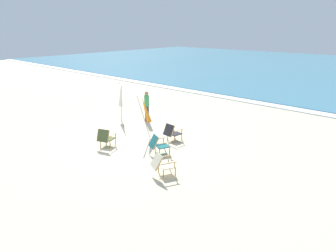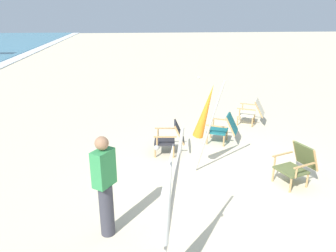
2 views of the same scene
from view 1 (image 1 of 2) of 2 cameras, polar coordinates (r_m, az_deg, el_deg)
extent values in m
plane|color=beige|center=(13.39, -6.21, -2.73)|extent=(80.00, 80.00, 0.00)
cube|color=teal|center=(40.06, 28.55, 9.40)|extent=(80.00, 40.00, 0.10)
cube|color=white|center=(21.16, 14.58, 4.77)|extent=(80.00, 1.10, 0.06)
cube|color=#28282D|center=(13.21, 1.26, -1.44)|extent=(0.57, 0.53, 0.04)
cube|color=#28282D|center=(12.90, 0.15, -0.80)|extent=(0.52, 0.30, 0.49)
cylinder|color=tan|center=(13.56, 1.24, -1.62)|extent=(0.04, 0.04, 0.32)
cylinder|color=tan|center=(13.25, 2.63, -2.13)|extent=(0.04, 0.04, 0.32)
cylinder|color=tan|center=(13.28, -0.11, -2.04)|extent=(0.04, 0.04, 0.32)
cylinder|color=tan|center=(12.96, 1.28, -2.58)|extent=(0.04, 0.04, 0.32)
cube|color=tan|center=(13.31, 0.38, -0.26)|extent=(0.09, 0.53, 0.02)
cylinder|color=tan|center=(13.47, 0.96, -0.53)|extent=(0.04, 0.04, 0.22)
cube|color=tan|center=(12.93, 2.06, -0.85)|extent=(0.09, 0.53, 0.02)
cylinder|color=tan|center=(13.09, 2.64, -1.12)|extent=(0.04, 0.04, 0.22)
cylinder|color=tan|center=(13.08, -0.60, -0.53)|extent=(0.06, 0.25, 0.49)
cylinder|color=tan|center=(12.73, 0.92, -1.08)|extent=(0.06, 0.25, 0.49)
cube|color=#515B33|center=(12.86, -11.39, -2.36)|extent=(0.66, 0.63, 0.04)
cube|color=#515B33|center=(12.52, -12.27, -1.83)|extent=(0.54, 0.39, 0.50)
cylinder|color=tan|center=(13.21, -11.71, -2.57)|extent=(0.04, 0.04, 0.32)
cylinder|color=tan|center=(12.97, -9.96, -2.85)|extent=(0.04, 0.04, 0.32)
cylinder|color=tan|center=(12.88, -12.74, -3.20)|extent=(0.04, 0.04, 0.32)
cylinder|color=tan|center=(12.63, -10.96, -3.50)|extent=(0.04, 0.04, 0.32)
cube|color=tan|center=(12.92, -12.55, -1.31)|extent=(0.22, 0.51, 0.02)
cylinder|color=tan|center=(13.10, -12.06, -1.50)|extent=(0.04, 0.04, 0.22)
cube|color=tan|center=(12.63, -10.42, -1.63)|extent=(0.22, 0.51, 0.02)
cylinder|color=tan|center=(12.82, -9.96, -1.82)|extent=(0.04, 0.04, 0.22)
cylinder|color=tan|center=(12.66, -13.24, -1.68)|extent=(0.12, 0.23, 0.50)
cylinder|color=tan|center=(12.39, -11.29, -1.98)|extent=(0.12, 0.23, 0.50)
cube|color=#196066|center=(11.86, -1.11, -3.79)|extent=(0.67, 0.65, 0.04)
cube|color=#196066|center=(11.65, -2.75, -3.01)|extent=(0.56, 0.45, 0.48)
cylinder|color=tan|center=(12.20, -0.59, -3.95)|extent=(0.04, 0.04, 0.32)
cylinder|color=tan|center=(11.80, 0.31, -4.74)|extent=(0.04, 0.04, 0.32)
cylinder|color=tan|center=(12.05, -2.48, -4.27)|extent=(0.04, 0.04, 0.32)
cylinder|color=tan|center=(11.65, -1.63, -5.08)|extent=(0.04, 0.04, 0.32)
cube|color=tan|center=(12.01, -1.72, -2.37)|extent=(0.25, 0.50, 0.02)
cylinder|color=tan|center=(12.12, -0.89, -2.73)|extent=(0.04, 0.04, 0.22)
cube|color=tan|center=(11.53, -0.66, -3.28)|extent=(0.25, 0.50, 0.02)
cylinder|color=tan|center=(11.64, 0.19, -3.64)|extent=(0.04, 0.04, 0.22)
cylinder|color=tan|center=(11.87, -3.20, -2.60)|extent=(0.15, 0.27, 0.48)
cylinder|color=tan|center=(11.43, -2.28, -3.44)|extent=(0.15, 0.27, 0.48)
cube|color=beige|center=(10.24, -0.23, -7.54)|extent=(0.68, 0.66, 0.04)
cube|color=beige|center=(10.03, -2.19, -6.71)|extent=(0.57, 0.47, 0.47)
cylinder|color=tan|center=(10.58, 0.38, -7.61)|extent=(0.04, 0.04, 0.32)
cylinder|color=tan|center=(10.19, 1.40, -8.68)|extent=(0.04, 0.04, 0.32)
cylinder|color=tan|center=(10.44, -1.83, -8.00)|extent=(0.04, 0.04, 0.32)
cylinder|color=tan|center=(10.05, -0.88, -9.10)|extent=(0.04, 0.04, 0.32)
cube|color=tan|center=(10.38, -0.92, -5.84)|extent=(0.26, 0.49, 0.02)
cylinder|color=tan|center=(10.49, 0.04, -6.23)|extent=(0.04, 0.04, 0.22)
cube|color=tan|center=(9.91, 0.27, -7.07)|extent=(0.26, 0.49, 0.02)
cylinder|color=tan|center=(10.02, 1.27, -7.46)|extent=(0.04, 0.04, 0.22)
cylinder|color=tan|center=(10.24, -2.68, -6.15)|extent=(0.16, 0.28, 0.47)
cylinder|color=tan|center=(9.81, -1.68, -7.30)|extent=(0.16, 0.28, 0.47)
cylinder|color=#B7B2A8|center=(13.14, -4.65, 1.59)|extent=(0.37, 0.50, 2.04)
cone|color=orange|center=(13.05, -4.28, 3.11)|extent=(0.47, 0.54, 1.17)
sphere|color=#B7B2A8|center=(12.92, -3.57, 5.98)|extent=(0.06, 0.06, 0.06)
cylinder|color=#B7B2A8|center=(15.84, -8.87, 4.28)|extent=(0.62, 0.40, 2.01)
cone|color=white|center=(15.87, -8.99, 5.60)|extent=(0.60, 0.48, 1.17)
sphere|color=#B7B2A8|center=(15.95, -9.22, 8.03)|extent=(0.06, 0.06, 0.06)
cylinder|color=#383842|center=(15.83, -4.03, 2.33)|extent=(0.22, 0.22, 0.86)
cube|color=#338C4C|center=(15.65, -4.09, 4.82)|extent=(0.39, 0.36, 0.56)
sphere|color=#9E7051|center=(15.56, -4.12, 6.22)|extent=(0.20, 0.20, 0.20)
camera|label=2|loc=(18.30, -15.23, 13.19)|focal=35.00mm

